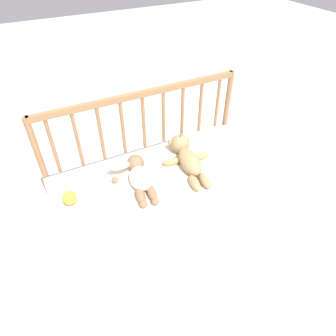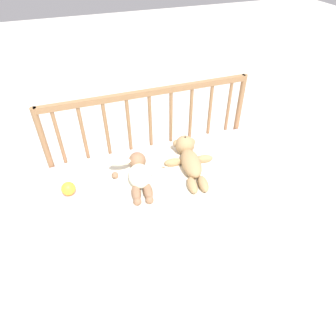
# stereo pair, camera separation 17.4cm
# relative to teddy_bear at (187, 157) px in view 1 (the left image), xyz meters

# --- Properties ---
(ground_plane) EXTENTS (12.00, 12.00, 0.00)m
(ground_plane) POSITION_rel_teddy_bear_xyz_m (-0.16, -0.05, -0.50)
(ground_plane) COLOR silver
(crib_mattress) EXTENTS (1.33, 0.63, 0.46)m
(crib_mattress) POSITION_rel_teddy_bear_xyz_m (-0.16, -0.05, -0.28)
(crib_mattress) COLOR #EDB7C6
(crib_mattress) RESTS_ON ground_plane
(crib_rail) EXTENTS (1.33, 0.04, 0.85)m
(crib_rail) POSITION_rel_teddy_bear_xyz_m (-0.16, 0.28, 0.10)
(crib_rail) COLOR #997047
(crib_rail) RESTS_ON ground_plane
(blanket) EXTENTS (0.84, 0.54, 0.01)m
(blanket) POSITION_rel_teddy_bear_xyz_m (-0.16, -0.05, -0.05)
(blanket) COLOR silver
(blanket) RESTS_ON crib_mattress
(teddy_bear) EXTENTS (0.31, 0.47, 0.13)m
(teddy_bear) POSITION_rel_teddy_bear_xyz_m (0.00, 0.00, 0.00)
(teddy_bear) COLOR tan
(teddy_bear) RESTS_ON crib_mattress
(baby) EXTENTS (0.33, 0.39, 0.11)m
(baby) POSITION_rel_teddy_bear_xyz_m (-0.32, -0.03, -0.01)
(baby) COLOR #EAEACC
(baby) RESTS_ON crib_mattress
(toy_ball) EXTENTS (0.08, 0.08, 0.08)m
(toy_ball) POSITION_rel_teddy_bear_xyz_m (-0.72, -0.01, -0.01)
(toy_ball) COLOR yellow
(toy_ball) RESTS_ON crib_mattress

